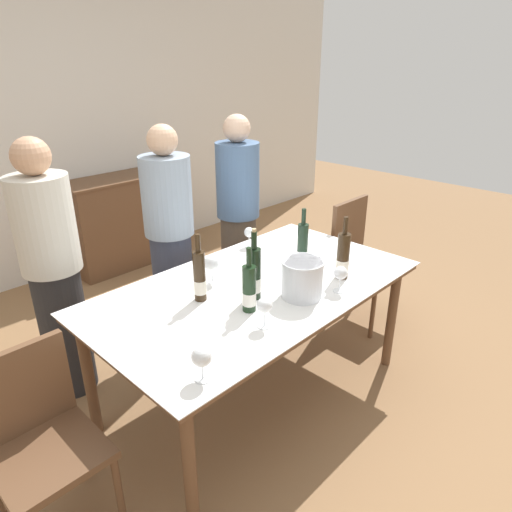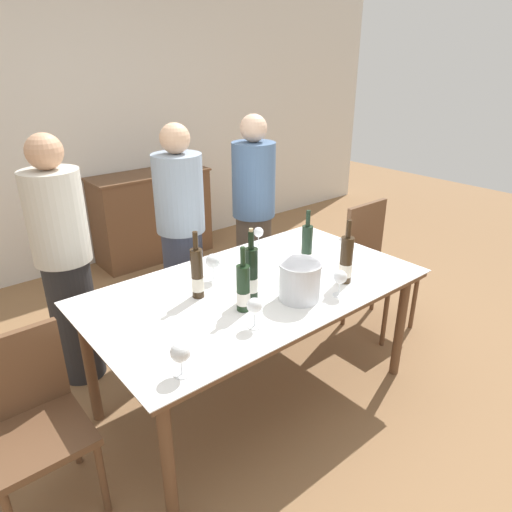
% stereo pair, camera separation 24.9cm
% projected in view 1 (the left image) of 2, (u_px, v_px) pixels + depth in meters
% --- Properties ---
extents(ground_plane, '(12.00, 12.00, 0.00)m').
position_uv_depth(ground_plane, '(256.00, 393.00, 2.87)').
color(ground_plane, olive).
extents(back_wall, '(8.00, 0.10, 2.80)m').
position_uv_depth(back_wall, '(39.00, 125.00, 3.99)').
color(back_wall, silver).
rests_on(back_wall, ground_plane).
extents(sideboard_cabinet, '(1.19, 0.46, 0.89)m').
position_uv_depth(sideboard_cabinet, '(127.00, 220.00, 4.56)').
color(sideboard_cabinet, brown).
rests_on(sideboard_cabinet, ground_plane).
extents(dining_table, '(1.88, 1.05, 0.76)m').
position_uv_depth(dining_table, '(256.00, 295.00, 2.59)').
color(dining_table, brown).
rests_on(dining_table, ground_plane).
extents(ice_bucket, '(0.23, 0.23, 0.21)m').
position_uv_depth(ice_bucket, '(302.00, 278.00, 2.40)').
color(ice_bucket, silver).
rests_on(ice_bucket, dining_table).
extents(wine_bottle_0, '(0.07, 0.07, 0.39)m').
position_uv_depth(wine_bottle_0, '(254.00, 275.00, 2.38)').
color(wine_bottle_0, black).
rests_on(wine_bottle_0, dining_table).
extents(wine_bottle_1, '(0.06, 0.06, 0.38)m').
position_uv_depth(wine_bottle_1, '(302.00, 248.00, 2.71)').
color(wine_bottle_1, '#1E3323').
rests_on(wine_bottle_1, dining_table).
extents(wine_bottle_2, '(0.07, 0.07, 0.37)m').
position_uv_depth(wine_bottle_2, '(343.00, 257.00, 2.60)').
color(wine_bottle_2, '#332314').
rests_on(wine_bottle_2, dining_table).
extents(wine_bottle_3, '(0.07, 0.07, 0.37)m').
position_uv_depth(wine_bottle_3, '(200.00, 277.00, 2.36)').
color(wine_bottle_3, '#332314').
rests_on(wine_bottle_3, dining_table).
extents(wine_bottle_4, '(0.07, 0.07, 0.34)m').
position_uv_depth(wine_bottle_4, '(249.00, 289.00, 2.26)').
color(wine_bottle_4, black).
rests_on(wine_bottle_4, dining_table).
extents(wine_glass_0, '(0.09, 0.09, 0.16)m').
position_uv_depth(wine_glass_0, '(212.00, 264.00, 2.55)').
color(wine_glass_0, white).
rests_on(wine_glass_0, dining_table).
extents(wine_glass_1, '(0.07, 0.07, 0.14)m').
position_uv_depth(wine_glass_1, '(249.00, 233.00, 3.06)').
color(wine_glass_1, white).
rests_on(wine_glass_1, dining_table).
extents(wine_glass_2, '(0.08, 0.08, 0.15)m').
position_uv_depth(wine_glass_2, '(202.00, 357.00, 1.77)').
color(wine_glass_2, white).
rests_on(wine_glass_2, dining_table).
extents(wine_glass_3, '(0.08, 0.08, 0.15)m').
position_uv_depth(wine_glass_3, '(264.00, 307.00, 2.13)').
color(wine_glass_3, white).
rests_on(wine_glass_3, dining_table).
extents(wine_glass_4, '(0.07, 0.07, 0.15)m').
position_uv_depth(wine_glass_4, '(340.00, 274.00, 2.46)').
color(wine_glass_4, white).
rests_on(wine_glass_4, dining_table).
extents(chair_left_end, '(0.42, 0.42, 0.86)m').
position_uv_depth(chair_left_end, '(38.00, 433.00, 1.91)').
color(chair_left_end, brown).
rests_on(chair_left_end, ground_plane).
extents(chair_right_end, '(0.42, 0.42, 0.95)m').
position_uv_depth(chair_right_end, '(358.00, 255.00, 3.52)').
color(chair_right_end, brown).
rests_on(chair_right_end, ground_plane).
extents(person_host, '(0.33, 0.33, 1.57)m').
position_uv_depth(person_host, '(54.00, 275.00, 2.63)').
color(person_host, '#262628').
rests_on(person_host, ground_plane).
extents(person_guest_left, '(0.33, 0.33, 1.57)m').
position_uv_depth(person_guest_left, '(171.00, 243.00, 3.10)').
color(person_guest_left, '#383F56').
rests_on(person_guest_left, ground_plane).
extents(person_guest_right, '(0.33, 0.33, 1.57)m').
position_uv_depth(person_guest_right, '(238.00, 218.00, 3.57)').
color(person_guest_right, '#51473D').
rests_on(person_guest_right, ground_plane).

